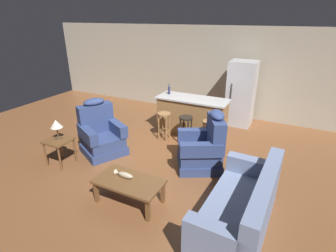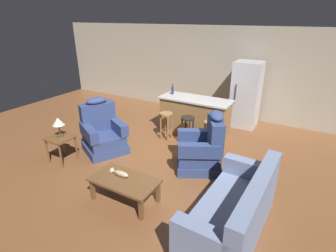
% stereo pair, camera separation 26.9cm
% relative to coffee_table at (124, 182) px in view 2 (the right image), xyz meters
% --- Properties ---
extents(ground_plane, '(12.00, 12.00, 0.00)m').
position_rel_coffee_table_xyz_m(ground_plane, '(-0.13, 1.68, -0.36)').
color(ground_plane, brown).
extents(back_wall, '(12.00, 0.05, 2.60)m').
position_rel_coffee_table_xyz_m(back_wall, '(-0.13, 4.81, 0.94)').
color(back_wall, '#A89E89').
rests_on(back_wall, ground_plane).
extents(coffee_table, '(1.10, 0.60, 0.42)m').
position_rel_coffee_table_xyz_m(coffee_table, '(0.00, 0.00, 0.00)').
color(coffee_table, brown).
rests_on(coffee_table, ground_plane).
extents(fish_figurine, '(0.34, 0.10, 0.10)m').
position_rel_coffee_table_xyz_m(fish_figurine, '(-0.13, 0.05, 0.10)').
color(fish_figurine, '#4C3823').
rests_on(fish_figurine, coffee_table).
extents(couch, '(0.92, 1.93, 0.94)m').
position_rel_coffee_table_xyz_m(couch, '(1.76, 0.23, -0.02)').
color(couch, '#707FA3').
rests_on(couch, ground_plane).
extents(recliner_near_lamp, '(1.13, 1.13, 1.20)m').
position_rel_coffee_table_xyz_m(recliner_near_lamp, '(-1.55, 1.18, 0.06)').
color(recliner_near_lamp, navy).
rests_on(recliner_near_lamp, ground_plane).
extents(recliner_near_island, '(1.14, 1.14, 1.20)m').
position_rel_coffee_table_xyz_m(recliner_near_island, '(0.70, 1.60, 0.06)').
color(recliner_near_island, navy).
rests_on(recliner_near_island, ground_plane).
extents(end_table, '(0.48, 0.48, 0.56)m').
position_rel_coffee_table_xyz_m(end_table, '(-1.95, 0.37, 0.10)').
color(end_table, brown).
rests_on(end_table, ground_plane).
extents(table_lamp, '(0.24, 0.24, 0.41)m').
position_rel_coffee_table_xyz_m(table_lamp, '(-1.97, 0.40, 0.50)').
color(table_lamp, '#4C3823').
rests_on(table_lamp, end_table).
extents(kitchen_island, '(1.80, 0.70, 0.95)m').
position_rel_coffee_table_xyz_m(kitchen_island, '(-0.13, 3.03, 0.11)').
color(kitchen_island, olive).
rests_on(kitchen_island, ground_plane).
extents(bar_stool_left, '(0.32, 0.32, 0.68)m').
position_rel_coffee_table_xyz_m(bar_stool_left, '(-0.61, 2.40, 0.11)').
color(bar_stool_left, olive).
rests_on(bar_stool_left, ground_plane).
extents(bar_stool_middle, '(0.32, 0.32, 0.68)m').
position_rel_coffee_table_xyz_m(bar_stool_middle, '(-0.03, 2.40, 0.11)').
color(bar_stool_middle, black).
rests_on(bar_stool_middle, ground_plane).
extents(bar_stool_right, '(0.32, 0.32, 0.68)m').
position_rel_coffee_table_xyz_m(bar_stool_right, '(0.54, 2.40, 0.11)').
color(bar_stool_right, olive).
rests_on(bar_stool_right, ground_plane).
extents(refrigerator, '(0.70, 0.69, 1.76)m').
position_rel_coffee_table_xyz_m(refrigerator, '(0.81, 4.23, 0.52)').
color(refrigerator, '#B7B7BC').
rests_on(refrigerator, ground_plane).
extents(bottle_tall_green, '(0.06, 0.06, 0.27)m').
position_rel_coffee_table_xyz_m(bottle_tall_green, '(-0.81, 3.09, 0.69)').
color(bottle_tall_green, '#23284C').
rests_on(bottle_tall_green, kitchen_island).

